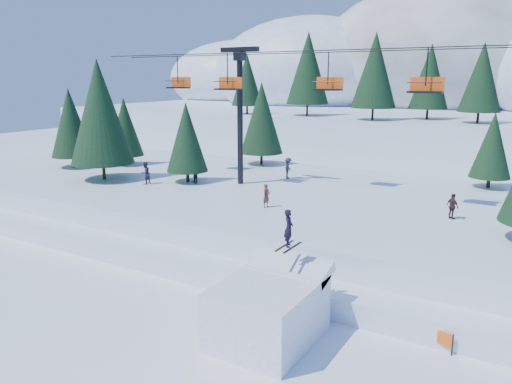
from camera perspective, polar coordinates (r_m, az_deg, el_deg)
The scene contains 10 objects.
ground at distance 21.10m, azimuth -7.51°, elevation -17.32°, with size 160.00×160.00×0.00m, color white.
mid_shelf at distance 35.43m, azimuth 10.64°, elevation -2.56°, with size 70.00×22.00×2.50m, color white.
berm at distance 26.93m, azimuth 3.10°, elevation -8.97°, with size 70.00×6.00×1.10m, color white.
mountain_ridge at distance 89.10m, azimuth 20.33°, elevation 11.58°, with size 119.00×60.24×26.46m.
jump_kicker at distance 21.03m, azimuth 1.52°, elevation -13.18°, with size 3.65×4.98×5.23m.
chairlift at distance 33.68m, azimuth 14.17°, elevation 10.41°, with size 46.00×3.21×10.28m.
conifer_stand at distance 34.79m, azimuth 11.43°, elevation 6.47°, with size 62.28×17.31×9.57m.
distant_skiers at distance 36.25m, azimuth 3.84°, elevation 1.44°, with size 27.95×9.94×1.84m.
banner_near at distance 22.21m, azimuth 18.27°, elevation -14.68°, with size 2.71×0.96×0.90m.
banner_far at distance 22.63m, azimuth 18.60°, elevation -14.17°, with size 2.82×0.55×0.90m.
Camera 1 is at (11.46, -14.19, 10.61)m, focal length 35.00 mm.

